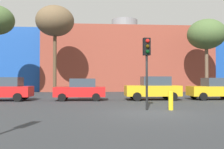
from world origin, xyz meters
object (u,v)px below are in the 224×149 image
object	(u,v)px
traffic_light_island	(147,57)
bare_tree_0	(55,22)
parked_car_3	(215,89)
parked_car_1	(81,90)
parked_car_0	(4,89)
bare_tree_1	(206,35)
parked_car_2	(153,88)
bollard_yellow_0	(171,101)

from	to	relation	value
traffic_light_island	bare_tree_0	bearing A→B (deg)	-161.40
parked_car_3	traffic_light_island	distance (m)	9.34
parked_car_1	traffic_light_island	size ratio (longest dim) A/B	1.02
parked_car_1	traffic_light_island	xyz separation A→B (m)	(3.76, -6.16, 1.92)
bare_tree_0	parked_car_0	bearing A→B (deg)	-107.28
parked_car_3	bare_tree_1	xyz separation A→B (m)	(3.40, 8.51, 5.93)
parked_car_3	traffic_light_island	bearing A→B (deg)	42.36
traffic_light_island	bare_tree_1	xyz separation A→B (m)	(10.16, 14.67, 4.04)
parked_car_0	parked_car_3	world-z (taller)	parked_car_0
parked_car_0	bare_tree_1	distance (m)	22.13
parked_car_2	parked_car_3	bearing A→B (deg)	-180.00
parked_car_3	bollard_yellow_0	xyz separation A→B (m)	(-5.52, -6.21, -0.37)
parked_car_1	parked_car_3	distance (m)	10.52
parked_car_0	bare_tree_0	bearing A→B (deg)	-107.28
parked_car_3	bollard_yellow_0	world-z (taller)	parked_car_3
parked_car_1	bare_tree_1	size ratio (longest dim) A/B	0.44
traffic_light_island	bare_tree_1	world-z (taller)	bare_tree_1
bare_tree_1	bollard_yellow_0	bearing A→B (deg)	-121.24
parked_car_2	parked_car_1	bearing A→B (deg)	-0.00
parked_car_2	bollard_yellow_0	distance (m)	6.25
parked_car_0	parked_car_2	world-z (taller)	parked_car_2
bare_tree_0	traffic_light_island	bearing A→B (deg)	-63.25
parked_car_1	bollard_yellow_0	distance (m)	7.98
bollard_yellow_0	parked_car_0	bearing A→B (deg)	149.68
parked_car_3	bare_tree_0	distance (m)	17.24
parked_car_2	parked_car_0	bearing A→B (deg)	-0.00
parked_car_1	parked_car_2	world-z (taller)	parked_car_2
parked_car_0	traffic_light_island	xyz separation A→B (m)	(9.39, -6.16, 1.87)
parked_car_0	bare_tree_1	xyz separation A→B (m)	(19.55, 8.51, 5.91)
parked_car_1	bare_tree_1	xyz separation A→B (m)	(13.92, 8.51, 5.96)
parked_car_2	traffic_light_island	distance (m)	6.68
bare_tree_1	parked_car_1	bearing A→B (deg)	-148.58
parked_car_2	parked_car_3	world-z (taller)	parked_car_2
parked_car_2	traffic_light_island	bearing A→B (deg)	73.59
bollard_yellow_0	parked_car_2	bearing A→B (deg)	84.64
parked_car_0	parked_car_1	bearing A→B (deg)	180.00
parked_car_0	parked_car_1	distance (m)	5.63
parked_car_3	bare_tree_0	world-z (taller)	bare_tree_0
parked_car_0	traffic_light_island	distance (m)	11.39
parked_car_1	bare_tree_0	size ratio (longest dim) A/B	0.40
bare_tree_0	bare_tree_1	world-z (taller)	bare_tree_0
parked_car_0	bollard_yellow_0	bearing A→B (deg)	149.68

